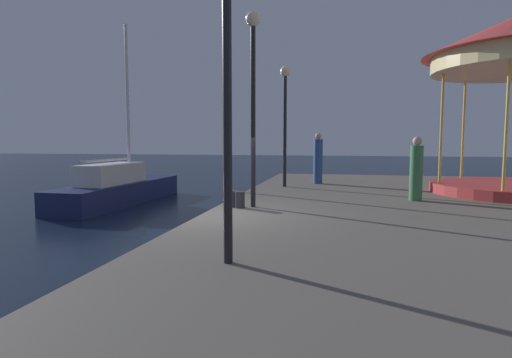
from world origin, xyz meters
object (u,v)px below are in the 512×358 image
lamp_post_far_end (285,105)px  person_mid_promenade (416,171)px  lamp_post_mid_promenade (253,76)px  sailboat_navy (118,188)px  person_near_carousel (318,160)px  bollard_south (233,199)px  bollard_center (240,200)px  lamp_post_near_edge (227,40)px

lamp_post_far_end → person_mid_promenade: bearing=-34.0°
lamp_post_mid_promenade → person_mid_promenade: bearing=26.0°
sailboat_navy → person_mid_promenade: 10.82m
sailboat_navy → person_near_carousel: sailboat_navy is taller
sailboat_navy → bollard_south: 7.56m
bollard_center → lamp_post_far_end: bearing=85.1°
lamp_post_mid_promenade → person_near_carousel: 6.53m
bollard_south → lamp_post_far_end: bearing=82.7°
lamp_post_far_end → bollard_center: (-0.42, -4.89, -2.68)m
bollard_south → lamp_post_mid_promenade: bearing=11.4°
lamp_post_near_edge → lamp_post_far_end: 9.37m
sailboat_navy → lamp_post_mid_promenade: bearing=-36.3°
sailboat_navy → person_mid_promenade: (10.44, -2.66, 1.01)m
bollard_center → bollard_south: 0.22m
lamp_post_near_edge → person_mid_promenade: lamp_post_near_edge is taller
lamp_post_near_edge → bollard_center: (-0.95, 4.46, -2.71)m
bollard_south → person_near_carousel: bearing=74.5°
sailboat_navy → bollard_center: 7.78m
lamp_post_near_edge → person_mid_promenade: 7.79m
lamp_post_near_edge → lamp_post_mid_promenade: lamp_post_mid_promenade is taller
sailboat_navy → lamp_post_far_end: 7.16m
lamp_post_near_edge → person_near_carousel: lamp_post_near_edge is taller
lamp_post_near_edge → bollard_south: bearing=104.0°
lamp_post_mid_promenade → person_mid_promenade: (4.10, 2.00, -2.34)m
sailboat_navy → bollard_south: size_ratio=17.76×
lamp_post_far_end → person_near_carousel: size_ratio=2.18×
lamp_post_near_edge → bollard_center: 5.31m
bollard_south → person_mid_promenade: bearing=24.6°
sailboat_navy → person_near_carousel: bearing=10.1°
lamp_post_far_end → bollard_center: size_ratio=10.48×
lamp_post_mid_promenade → sailboat_navy: bearing=143.7°
person_mid_promenade → lamp_post_near_edge: bearing=-117.2°
sailboat_navy → lamp_post_far_end: size_ratio=1.69×
sailboat_navy → person_near_carousel: size_ratio=3.70×
sailboat_navy → lamp_post_mid_promenade: size_ratio=1.52×
bollard_center → person_near_carousel: size_ratio=0.21×
person_mid_promenade → bollard_center: bearing=-153.2°
lamp_post_mid_promenade → bollard_south: (-0.47, -0.10, -2.96)m
person_near_carousel → person_mid_promenade: size_ratio=1.11×
lamp_post_near_edge → bollard_south: lamp_post_near_edge is taller
bollard_center → bollard_south: bearing=148.7°
lamp_post_near_edge → person_mid_promenade: bearing=62.8°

